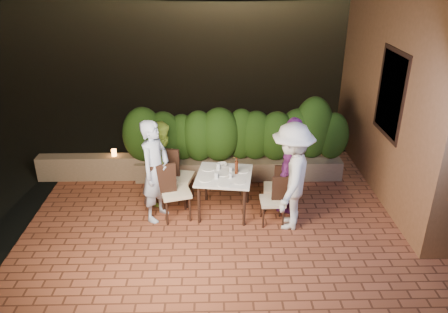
{
  "coord_description": "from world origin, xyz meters",
  "views": [
    {
      "loc": [
        -0.3,
        -5.79,
        4.19
      ],
      "look_at": [
        -0.14,
        1.02,
        1.05
      ],
      "focal_mm": 35.0,
      "sensor_mm": 36.0,
      "label": 1
    }
  ],
  "objects_px": {
    "chair_left_front": "(175,191)",
    "diner_blue": "(155,171)",
    "chair_right_back": "(275,187)",
    "beer_bottle": "(236,166)",
    "bowl": "(222,165)",
    "dining_table": "(224,194)",
    "chair_right_front": "(273,200)",
    "diner_green": "(164,162)",
    "parapet_lamp": "(114,153)",
    "chair_left_back": "(179,176)",
    "diner_purple": "(293,165)",
    "diner_white": "(291,177)"
  },
  "relations": [
    {
      "from": "chair_right_back",
      "to": "diner_blue",
      "type": "xyz_separation_m",
      "value": [
        -2.08,
        -0.26,
        0.48
      ]
    },
    {
      "from": "chair_right_back",
      "to": "diner_blue",
      "type": "distance_m",
      "value": 2.15
    },
    {
      "from": "chair_left_back",
      "to": "diner_purple",
      "type": "distance_m",
      "value": 2.07
    },
    {
      "from": "diner_green",
      "to": "parapet_lamp",
      "type": "distance_m",
      "value": 1.45
    },
    {
      "from": "parapet_lamp",
      "to": "diner_white",
      "type": "bearing_deg",
      "value": -29.06
    },
    {
      "from": "dining_table",
      "to": "diner_green",
      "type": "relative_size",
      "value": 0.6
    },
    {
      "from": "diner_white",
      "to": "diner_purple",
      "type": "height_order",
      "value": "diner_white"
    },
    {
      "from": "beer_bottle",
      "to": "diner_white",
      "type": "height_order",
      "value": "diner_white"
    },
    {
      "from": "beer_bottle",
      "to": "chair_right_back",
      "type": "bearing_deg",
      "value": 7.68
    },
    {
      "from": "beer_bottle",
      "to": "chair_left_front",
      "type": "xyz_separation_m",
      "value": [
        -1.05,
        -0.19,
        -0.38
      ]
    },
    {
      "from": "beer_bottle",
      "to": "chair_right_front",
      "type": "relative_size",
      "value": 0.34
    },
    {
      "from": "diner_blue",
      "to": "bowl",
      "type": "bearing_deg",
      "value": -42.33
    },
    {
      "from": "beer_bottle",
      "to": "diner_purple",
      "type": "bearing_deg",
      "value": 3.04
    },
    {
      "from": "chair_right_front",
      "to": "parapet_lamp",
      "type": "distance_m",
      "value": 3.47
    },
    {
      "from": "bowl",
      "to": "beer_bottle",
      "type": "bearing_deg",
      "value": -51.93
    },
    {
      "from": "diner_blue",
      "to": "chair_right_front",
      "type": "bearing_deg",
      "value": -71.47
    },
    {
      "from": "bowl",
      "to": "parapet_lamp",
      "type": "height_order",
      "value": "bowl"
    },
    {
      "from": "chair_left_front",
      "to": "diner_blue",
      "type": "height_order",
      "value": "diner_blue"
    },
    {
      "from": "chair_left_back",
      "to": "diner_blue",
      "type": "bearing_deg",
      "value": -110.25
    },
    {
      "from": "chair_left_back",
      "to": "diner_green",
      "type": "distance_m",
      "value": 0.37
    },
    {
      "from": "bowl",
      "to": "chair_left_back",
      "type": "height_order",
      "value": "chair_left_back"
    },
    {
      "from": "diner_white",
      "to": "diner_purple",
      "type": "distance_m",
      "value": 0.55
    },
    {
      "from": "chair_left_back",
      "to": "chair_left_front",
      "type": "bearing_deg",
      "value": -79.12
    },
    {
      "from": "chair_left_back",
      "to": "chair_right_front",
      "type": "bearing_deg",
      "value": -11.84
    },
    {
      "from": "chair_left_front",
      "to": "chair_left_back",
      "type": "xyz_separation_m",
      "value": [
        0.02,
        0.55,
        0.0
      ]
    },
    {
      "from": "chair_right_front",
      "to": "diner_green",
      "type": "distance_m",
      "value": 2.09
    },
    {
      "from": "chair_right_back",
      "to": "parapet_lamp",
      "type": "height_order",
      "value": "chair_right_back"
    },
    {
      "from": "chair_left_back",
      "to": "diner_blue",
      "type": "height_order",
      "value": "diner_blue"
    },
    {
      "from": "chair_right_back",
      "to": "chair_left_back",
      "type": "bearing_deg",
      "value": -2.92
    },
    {
      "from": "bowl",
      "to": "chair_left_front",
      "type": "distance_m",
      "value": 0.98
    },
    {
      "from": "chair_left_front",
      "to": "diner_purple",
      "type": "relative_size",
      "value": 0.6
    },
    {
      "from": "chair_left_back",
      "to": "beer_bottle",
      "type": "bearing_deg",
      "value": -6.27
    },
    {
      "from": "beer_bottle",
      "to": "bowl",
      "type": "height_order",
      "value": "beer_bottle"
    },
    {
      "from": "chair_left_front",
      "to": "chair_right_back",
      "type": "bearing_deg",
      "value": -6.38
    },
    {
      "from": "bowl",
      "to": "chair_left_back",
      "type": "relative_size",
      "value": 0.17
    },
    {
      "from": "beer_bottle",
      "to": "parapet_lamp",
      "type": "bearing_deg",
      "value": 150.9
    },
    {
      "from": "beer_bottle",
      "to": "chair_right_back",
      "type": "distance_m",
      "value": 0.85
    },
    {
      "from": "diner_blue",
      "to": "diner_white",
      "type": "xyz_separation_m",
      "value": [
        2.25,
        -0.31,
        0.02
      ]
    },
    {
      "from": "beer_bottle",
      "to": "chair_right_front",
      "type": "height_order",
      "value": "beer_bottle"
    },
    {
      "from": "dining_table",
      "to": "diner_blue",
      "type": "relative_size",
      "value": 0.52
    },
    {
      "from": "chair_right_back",
      "to": "diner_purple",
      "type": "height_order",
      "value": "diner_purple"
    },
    {
      "from": "diner_blue",
      "to": "diner_white",
      "type": "bearing_deg",
      "value": -72.97
    },
    {
      "from": "diner_green",
      "to": "diner_purple",
      "type": "height_order",
      "value": "diner_purple"
    },
    {
      "from": "chair_left_back",
      "to": "chair_right_back",
      "type": "xyz_separation_m",
      "value": [
        1.73,
        -0.26,
        -0.1
      ]
    },
    {
      "from": "beer_bottle",
      "to": "diner_blue",
      "type": "bearing_deg",
      "value": -173.02
    },
    {
      "from": "diner_green",
      "to": "beer_bottle",
      "type": "bearing_deg",
      "value": -84.07
    },
    {
      "from": "dining_table",
      "to": "diner_blue",
      "type": "distance_m",
      "value": 1.29
    },
    {
      "from": "chair_left_front",
      "to": "diner_green",
      "type": "height_order",
      "value": "diner_green"
    },
    {
      "from": "diner_white",
      "to": "parapet_lamp",
      "type": "bearing_deg",
      "value": -101.11
    },
    {
      "from": "dining_table",
      "to": "beer_bottle",
      "type": "xyz_separation_m",
      "value": [
        0.21,
        0.04,
        0.52
      ]
    }
  ]
}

